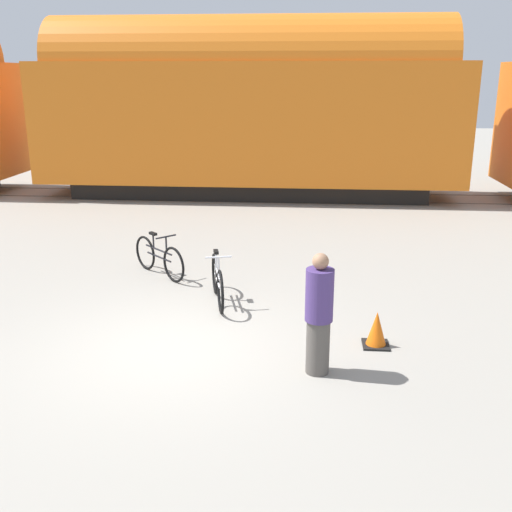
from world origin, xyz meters
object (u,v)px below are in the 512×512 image
(freight_train, at_px, (249,103))
(traffic_cone, at_px, (376,330))
(person_in_purple, at_px, (319,315))
(bicycle_silver, at_px, (218,281))
(bicycle_black, at_px, (159,258))

(freight_train, height_order, traffic_cone, freight_train)
(person_in_purple, relative_size, traffic_cone, 3.13)
(bicycle_silver, relative_size, person_in_purple, 1.01)
(bicycle_silver, xyz_separation_m, traffic_cone, (2.66, -1.59, -0.15))
(freight_train, distance_m, person_in_purple, 12.87)
(bicycle_silver, bearing_deg, bicycle_black, 135.10)
(bicycle_silver, height_order, traffic_cone, bicycle_silver)
(freight_train, xyz_separation_m, person_in_purple, (2.16, -12.49, -2.20))
(person_in_purple, bearing_deg, traffic_cone, -102.50)
(bicycle_black, distance_m, person_in_purple, 5.06)
(freight_train, bearing_deg, person_in_purple, -80.21)
(bicycle_black, xyz_separation_m, bicycle_silver, (1.41, -1.41, 0.02))
(bicycle_silver, height_order, person_in_purple, person_in_purple)
(freight_train, distance_m, bicycle_black, 9.04)
(freight_train, bearing_deg, bicycle_black, -96.74)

